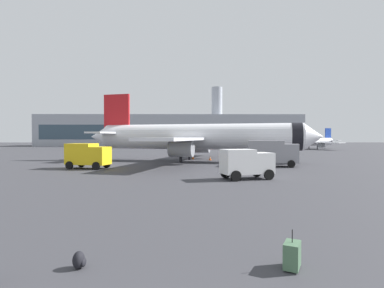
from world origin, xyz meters
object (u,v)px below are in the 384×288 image
Objects in this scene: airplane_taxiing at (311,142)px; fuel_truck at (273,152)px; safety_cone_near at (193,157)px; traveller_backpack at (79,260)px; service_truck at (88,155)px; airplane_at_gate at (197,137)px; cargo_van at (246,162)px; safety_cone_mid at (210,158)px; rolling_suitcase at (292,255)px.

fuel_truck is (-25.72, -51.61, -0.45)m from airplane_taxiing.
traveller_backpack is at bearing -95.25° from safety_cone_near.
service_truck is at bearing -173.33° from fuel_truck.
airplane_at_gate is 56.09m from airplane_taxiing.
airplane_taxiing is at bearing 63.66° from cargo_van.
airplane_at_gate is 4.46m from safety_cone_mid.
cargo_van is (-31.23, -63.07, -0.77)m from airplane_taxiing.
safety_cone_near reaches higher than safety_cone_mid.
cargo_van is (16.64, -8.87, -0.16)m from service_truck.
rolling_suitcase is (-7.64, -29.28, -1.38)m from fuel_truck.
traveller_backpack is (-5.90, 0.10, -0.16)m from rolling_suitcase.
airplane_taxiing is 57.67m from fuel_truck.
cargo_van is at bearing 83.18° from rolling_suitcase.
safety_cone_mid is (-32.84, -41.79, -1.91)m from airplane_taxiing.
service_truck is at bearing -141.04° from airplane_at_gate.
airplane_taxiing is at bearing 63.51° from fuel_truck.
fuel_truck is 5.86× the size of rolling_suitcase.
rolling_suitcase is at bearing -96.82° from cargo_van.
rolling_suitcase is (1.65, -37.09, -3.27)m from airplane_at_gate.
airplane_at_gate reaches higher than fuel_truck.
cargo_van is at bearing 65.60° from traveller_backpack.
service_truck is at bearing 118.52° from rolling_suitcase.
airplane_taxiing is 18.03× the size of rolling_suitcase.
airplane_taxiing is at bearing 51.84° from safety_cone_mid.
traveller_backpack is at bearing -114.89° from fuel_truck.
fuel_truck is 10.12× the size of safety_cone_mid.
traveller_backpack is (-8.04, -17.72, -1.22)m from cargo_van.
traveller_backpack is (-13.54, -29.18, -1.54)m from fuel_truck.
airplane_at_gate is at bearing -137.10° from safety_cone_mid.
cargo_van reaches higher than rolling_suitcase.
safety_cone_near reaches higher than traveller_backpack.
fuel_truck is at bearing 64.35° from cargo_van.
fuel_truck is 32.20m from traveller_backpack.
safety_cone_near is 3.32m from safety_cone_mid.
fuel_truck is (9.28, -7.81, -1.88)m from airplane_at_gate.
safety_cone_mid is (2.66, -1.98, -0.09)m from safety_cone_near.
service_truck is 30.40m from rolling_suitcase.
airplane_at_gate reaches higher than safety_cone_near.
safety_cone_near is at bearing 100.41° from cargo_van.
safety_cone_mid is 0.58× the size of rolling_suitcase.
airplane_taxiing is 41.33× the size of traveller_backpack.
rolling_suitcase is (-2.13, -17.82, -1.06)m from cargo_van.
cargo_van is 23.68m from safety_cone_near.
airplane_at_gate is 55.42× the size of safety_cone_mid.
airplane_taxiing is at bearing 67.59° from rolling_suitcase.
safety_cone_near is 1.71× the size of traveller_backpack.
cargo_van is at bearing -85.67° from safety_cone_mid.
fuel_truck is 12.22m from safety_cone_mid.
safety_cone_mid is at bearing -36.71° from safety_cone_near.
service_truck is 18.85m from cargo_van.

